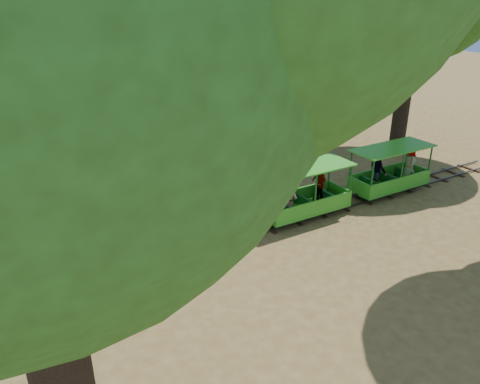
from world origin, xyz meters
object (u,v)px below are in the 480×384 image
carriage_rear (390,171)px  fence (166,143)px  locomotive (217,190)px  carriage_front (304,196)px

carriage_rear → fence: size_ratio=0.17×
locomotive → carriage_rear: (7.04, 0.03, -0.81)m
fence → carriage_front: bearing=-80.2°
carriage_front → carriage_rear: (3.96, 0.11, 0.06)m
locomotive → carriage_front: 3.19m
locomotive → carriage_rear: bearing=0.2°
carriage_front → locomotive: bearing=178.4°
carriage_front → carriage_rear: size_ratio=1.00×
carriage_rear → fence: 9.56m
carriage_front → carriage_rear: 3.97m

